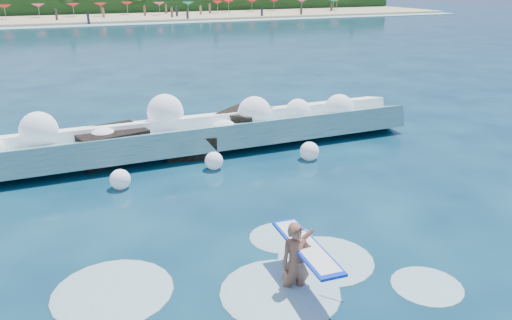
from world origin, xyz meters
The scene contains 11 objects.
ground centered at (0.00, 0.00, 0.00)m, with size 200.00×200.00×0.00m, color #07273E.
beach centered at (0.00, 78.00, 0.20)m, with size 140.00×20.00×0.40m, color tan.
wet_band centered at (0.00, 67.00, 0.04)m, with size 140.00×5.00×0.08m, color silver.
treeline centered at (0.00, 88.00, 2.50)m, with size 140.00×4.00×5.00m, color black.
breaking_wave centered at (0.85, 7.14, 0.56)m, with size 18.71×2.88×1.61m.
rock_cluster centered at (0.38, 7.31, 0.46)m, with size 8.48×3.47×1.46m.
surfer_with_board centered at (0.36, -2.98, 0.71)m, with size 1.03×3.03×1.91m.
wave_spray centered at (0.76, 7.04, 1.11)m, with size 15.21×4.63×2.26m.
surf_foam centered at (-0.59, -2.48, 0.00)m, with size 8.70×5.50×0.14m.
beach_umbrellas centered at (-0.44, 80.07, 2.25)m, with size 110.55×6.42×0.50m.
beachgoers centered at (0.10, 74.36, 1.07)m, with size 103.22×12.94×1.93m.
Camera 1 is at (-4.26, -11.38, 6.54)m, focal length 35.00 mm.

